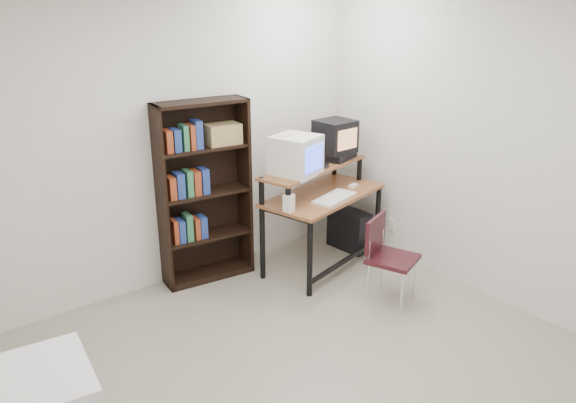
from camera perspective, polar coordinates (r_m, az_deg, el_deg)
floor at (r=4.01m, az=2.83°, el=-18.19°), size 4.00×4.00×0.01m
back_wall at (r=4.97m, az=-12.16°, el=5.94°), size 4.00×0.01×2.60m
right_wall at (r=4.86m, az=21.37°, el=4.68°), size 0.01×4.00×2.60m
computer_desk at (r=5.32m, az=3.44°, el=0.42°), size 1.35×0.89×0.98m
crt_monitor at (r=5.01m, az=0.81°, el=4.70°), size 0.48×0.48×0.36m
vcr at (r=5.54m, az=4.98°, el=4.65°), size 0.43×0.36×0.08m
crt_tv at (r=5.49m, az=4.81°, el=6.62°), size 0.35×0.35×0.31m
cd_spindle at (r=5.25m, az=3.56°, el=3.63°), size 0.14×0.14×0.05m
keyboard at (r=5.16m, az=4.73°, el=0.31°), size 0.51×0.33×0.03m
mousepad at (r=5.50m, az=6.58°, el=1.36°), size 0.27×0.24×0.01m
mouse at (r=5.51m, az=6.68°, el=1.57°), size 0.11×0.09×0.03m
desk_speaker at (r=4.82m, az=0.08°, el=-0.22°), size 0.10×0.09×0.17m
pc_tower at (r=5.85m, az=6.22°, el=-2.84°), size 0.23×0.46×0.42m
school_chair at (r=4.82m, az=9.95°, el=-5.01°), size 0.48×0.48×0.75m
bookshelf at (r=5.08m, az=-8.63°, el=1.22°), size 0.85×0.37×1.65m
wall_outlet at (r=5.80m, az=10.42°, el=-2.33°), size 0.02×0.08×0.12m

